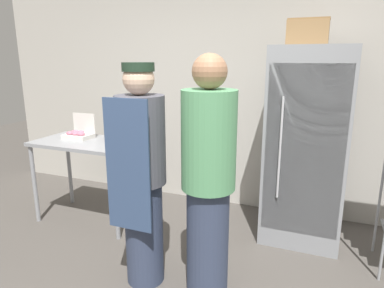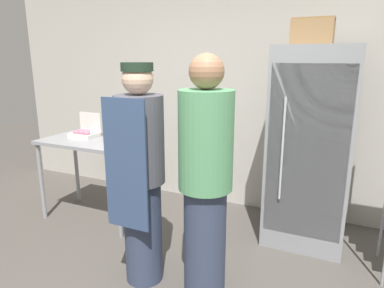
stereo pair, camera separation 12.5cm
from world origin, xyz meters
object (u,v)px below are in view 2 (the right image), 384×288
object	(u,v)px
refrigerator	(310,148)
cardboard_storage_box	(313,32)
person_baker	(141,174)
blender_pitcher	(115,127)
person_customer	(205,182)
donut_box	(85,133)

from	to	relation	value
refrigerator	cardboard_storage_box	world-z (taller)	cardboard_storage_box
refrigerator	person_baker	size ratio (longest dim) A/B	1.08
blender_pitcher	person_customer	world-z (taller)	person_customer
person_customer	blender_pitcher	bearing A→B (deg)	148.46
refrigerator	donut_box	distance (m)	2.36
blender_pitcher	person_baker	size ratio (longest dim) A/B	0.17
donut_box	person_baker	bearing A→B (deg)	-32.78
refrigerator	donut_box	bearing A→B (deg)	-170.27
refrigerator	person_customer	bearing A→B (deg)	-115.43
refrigerator	person_customer	xyz separation A→B (m)	(-0.56, -1.19, -0.02)
blender_pitcher	person_baker	distance (m)	1.23
refrigerator	cardboard_storage_box	size ratio (longest dim) A/B	5.16
donut_box	person_customer	world-z (taller)	person_customer
refrigerator	donut_box	xyz separation A→B (m)	(-2.32, -0.40, 0.01)
person_baker	cardboard_storage_box	bearing A→B (deg)	50.55
blender_pitcher	refrigerator	bearing A→B (deg)	9.68
donut_box	person_baker	xyz separation A→B (m)	(1.24, -0.80, -0.05)
blender_pitcher	person_customer	xyz separation A→B (m)	(1.39, -0.85, -0.12)
cardboard_storage_box	person_customer	xyz separation A→B (m)	(-0.50, -1.23, -1.05)
person_customer	refrigerator	bearing A→B (deg)	64.57
donut_box	person_baker	distance (m)	1.47
cardboard_storage_box	person_customer	bearing A→B (deg)	-112.06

